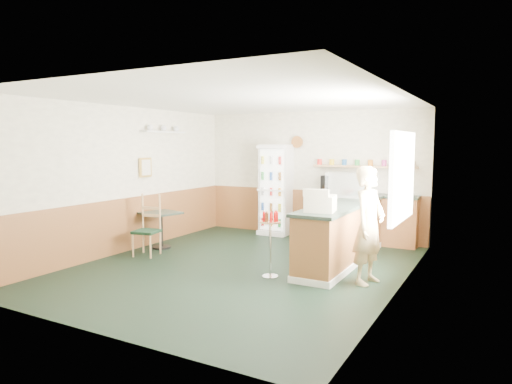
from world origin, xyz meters
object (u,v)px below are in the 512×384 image
Objects in this scene: drinks_fridge at (276,190)px; cafe_chair at (150,223)px; display_case at (352,187)px; condiment_stand at (270,233)px; shopkeeper at (369,225)px; cafe_table at (161,223)px; cash_register at (320,204)px.

cafe_chair is at bearing -112.69° from drinks_fridge.
cafe_chair is (-1.17, -2.79, -0.42)m from drinks_fridge.
display_case reaches higher than condiment_stand.
cafe_chair reaches higher than condiment_stand.
shopkeeper is at bearing -64.38° from display_case.
display_case reaches higher than cafe_table.
cash_register is at bearing 23.90° from condiment_stand.
drinks_fridge reaches higher than cafe_table.
condiment_stand is 0.90× the size of cafe_chair.
display_case is 2.06m from condiment_stand.
cash_register is 0.26× the size of shopkeeper.
cash_register is 3.48m from cafe_table.
condiment_stand is at bearing -110.07° from display_case.
shopkeeper is at bearing -43.27° from drinks_fridge.
shopkeeper is 1.45m from condiment_stand.
cash_register is at bearing -10.35° from cafe_chair.
shopkeeper reaches higher than cafe_chair.
cafe_chair is at bearing -153.10° from display_case.
drinks_fridge reaches higher than cash_register.
drinks_fridge is 2.54× the size of cafe_table.
shopkeeper reaches higher than cash_register.
cafe_table is (-4.10, 0.31, -0.35)m from shopkeeper.
display_case is 1.10× the size of cafe_table.
shopkeeper is 1.71× the size of condiment_stand.
cafe_table is at bearing -161.35° from display_case.
condiment_stand is (-0.68, -1.86, -0.58)m from display_case.
condiment_stand is 2.82m from cafe_table.
display_case is 0.79× the size of cafe_chair.
cash_register is at bearing -6.90° from cafe_table.
condiment_stand is (-1.38, -0.40, -0.17)m from shopkeeper.
shopkeeper is at bearing 16.18° from condiment_stand.
drinks_fridge is at bearing 59.94° from cafe_table.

